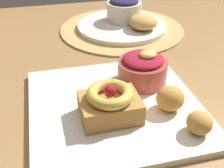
# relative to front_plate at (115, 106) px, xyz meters

# --- Properties ---
(dining_table) EXTENTS (1.39, 1.04, 0.73)m
(dining_table) POSITION_rel_front_plate_xyz_m (-0.01, 0.10, -0.09)
(dining_table) COLOR olive
(dining_table) RESTS_ON ground_plane
(woven_placemat) EXTENTS (0.34, 0.34, 0.00)m
(woven_placemat) POSITION_rel_front_plate_xyz_m (0.11, 0.35, -0.00)
(woven_placemat) COLOR tan
(woven_placemat) RESTS_ON dining_table
(front_plate) EXTENTS (0.29, 0.29, 0.01)m
(front_plate) POSITION_rel_front_plate_xyz_m (0.00, 0.00, 0.00)
(front_plate) COLOR white
(front_plate) RESTS_ON dining_table
(cake_slice) EXTENTS (0.10, 0.08, 0.06)m
(cake_slice) POSITION_rel_front_plate_xyz_m (-0.02, -0.03, 0.03)
(cake_slice) COLOR #B77F3D
(cake_slice) RESTS_ON front_plate
(berry_ramekin) EXTENTS (0.09, 0.09, 0.07)m
(berry_ramekin) POSITION_rel_front_plate_xyz_m (0.07, 0.06, 0.03)
(berry_ramekin) COLOR #B24C3D
(berry_ramekin) RESTS_ON front_plate
(fritter_front) EXTENTS (0.04, 0.04, 0.04)m
(fritter_front) POSITION_rel_front_plate_xyz_m (0.11, -0.10, 0.02)
(fritter_front) COLOR gold
(fritter_front) RESTS_ON front_plate
(fritter_middle) EXTENTS (0.05, 0.04, 0.04)m
(fritter_middle) POSITION_rel_front_plate_xyz_m (0.09, -0.04, 0.03)
(fritter_middle) COLOR gold
(fritter_middle) RESTS_ON front_plate
(back_plate) EXTENTS (0.25, 0.25, 0.01)m
(back_plate) POSITION_rel_front_plate_xyz_m (0.11, 0.35, 0.01)
(back_plate) COLOR white
(back_plate) RESTS_ON woven_placemat
(back_ramekin) EXTENTS (0.10, 0.10, 0.07)m
(back_ramekin) POSITION_rel_front_plate_xyz_m (0.12, 0.37, 0.04)
(back_ramekin) COLOR silver
(back_ramekin) RESTS_ON back_plate
(back_pastry) EXTENTS (0.08, 0.08, 0.04)m
(back_pastry) POSITION_rel_front_plate_xyz_m (0.16, 0.30, 0.03)
(back_pastry) COLOR tan
(back_pastry) RESTS_ON back_plate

